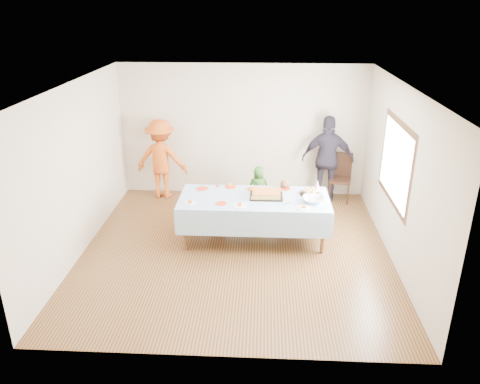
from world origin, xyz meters
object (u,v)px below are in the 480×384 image
(birthday_cake, at_px, (266,194))
(adult_left, at_px, (162,159))
(party_table, at_px, (254,201))
(dining_chair, at_px, (341,174))

(birthday_cake, distance_m, adult_left, 2.76)
(party_table, bearing_deg, dining_chair, 47.19)
(party_table, xyz_separation_m, dining_chair, (1.72, 1.85, -0.18))
(party_table, height_order, dining_chair, dining_chair)
(birthday_cake, bearing_deg, party_table, -165.00)
(birthday_cake, bearing_deg, dining_chair, 49.88)
(dining_chair, bearing_deg, adult_left, -168.44)
(birthday_cake, relative_size, dining_chair, 0.56)
(dining_chair, relative_size, adult_left, 0.59)
(party_table, relative_size, dining_chair, 2.56)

